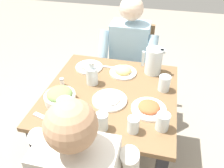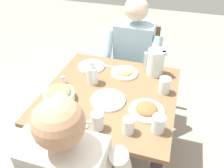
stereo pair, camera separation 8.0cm
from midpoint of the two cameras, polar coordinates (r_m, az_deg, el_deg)
The scene contains 21 objects.
ground_plane at distance 2.00m, azimuth -1.47°, elevation -18.34°, with size 8.00×8.00×0.00m, color gray.
dining_table at distance 1.56m, azimuth -1.80°, elevation -5.76°, with size 0.84×0.84×0.71m.
chair_near at distance 2.22m, azimuth 3.61°, elevation 4.89°, with size 0.40×0.40×0.86m.
diner_near at distance 1.97m, azimuth 2.68°, elevation 5.52°, with size 0.48×0.53×1.16m.
water_pitcher at distance 1.64m, azimuth 8.99°, elevation 5.71°, with size 0.16×0.12×0.19m.
salad_bowl at distance 1.43m, azimuth -14.50°, elevation -3.02°, with size 0.19×0.19×0.09m.
plate_yoghurt at distance 1.40m, azimuth -2.24°, elevation -3.88°, with size 0.22×0.22×0.04m.
plate_beans at distance 1.73m, azimuth -7.09°, elevation 4.41°, with size 0.20×0.20×0.04m.
plate_rice_curry at distance 1.35m, azimuth 7.52°, elevation -5.96°, with size 0.21×0.21×0.05m.
plate_fries at distance 1.65m, azimuth 1.42°, elevation 3.23°, with size 0.19×0.19×0.06m.
water_glass_far_left at distance 1.22m, azimuth -4.44°, elevation -9.35°, with size 0.07×0.07×0.10m, color silver.
water_glass_near_right at distance 1.50m, azimuth 11.49°, elevation 0.14°, with size 0.07×0.07×0.10m, color silver.
water_glass_by_pitcher at distance 1.23m, azimuth 10.75°, elevation -9.28°, with size 0.07×0.07×0.10m, color silver.
water_glass_near_left at distance 1.21m, azimuth 3.44°, elevation -10.16°, with size 0.06×0.06×0.09m, color silver.
wine_glass at distance 1.18m, azimuth -13.45°, elevation -5.94°, with size 0.08×0.08×0.20m.
oil_carafe at distance 1.54m, azimuth -6.50°, elevation 1.93°, with size 0.08×0.08×0.16m.
salt_shaker at distance 1.57m, azimuth -13.91°, elevation 0.43°, with size 0.03×0.03×0.05m.
fork_near at distance 1.28m, azimuth -10.55°, elevation -10.25°, with size 0.17×0.03×0.01m, color silver.
knife_near at distance 1.72m, azimuth -0.76°, elevation 4.06°, with size 0.18×0.02×0.01m, color silver.
fork_far at distance 1.36m, azimuth -17.91°, elevation -8.25°, with size 0.17×0.03×0.01m, color silver.
knife_far at distance 1.29m, azimuth -10.24°, elevation -9.71°, with size 0.18×0.02×0.01m, color silver.
Camera 1 is at (-0.28, 1.13, 1.63)m, focal length 36.51 mm.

